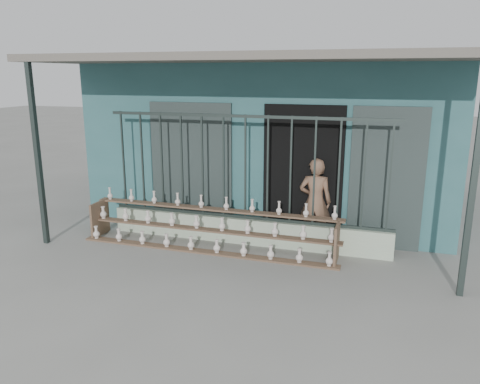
% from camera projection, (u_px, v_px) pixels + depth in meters
% --- Properties ---
extents(ground, '(60.00, 60.00, 0.00)m').
position_uv_depth(ground, '(220.00, 272.00, 7.06)').
color(ground, slate).
extents(workshop_building, '(7.40, 6.60, 3.21)m').
position_uv_depth(workshop_building, '(283.00, 132.00, 10.57)').
color(workshop_building, '#2B585B').
rests_on(workshop_building, ground).
extents(parapet_wall, '(5.00, 0.20, 0.45)m').
position_uv_depth(parapet_wall, '(245.00, 231.00, 8.21)').
color(parapet_wall, '#AABDA2').
rests_on(parapet_wall, ground).
extents(security_fence, '(5.00, 0.04, 1.80)m').
position_uv_depth(security_fence, '(245.00, 168.00, 7.93)').
color(security_fence, '#283330').
rests_on(security_fence, parapet_wall).
extents(shelf_rack, '(4.50, 0.68, 0.85)m').
position_uv_depth(shelf_rack, '(209.00, 228.00, 7.95)').
color(shelf_rack, brown).
rests_on(shelf_rack, ground).
extents(elderly_woman, '(0.58, 0.41, 1.52)m').
position_uv_depth(elderly_woman, '(315.00, 202.00, 8.04)').
color(elderly_woman, brown).
rests_on(elderly_woman, ground).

